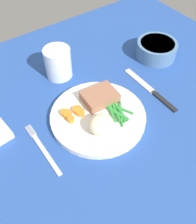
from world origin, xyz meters
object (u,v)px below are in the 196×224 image
(salad_bowl, at_px, (157,49))
(knife, at_px, (151,90))
(fork, at_px, (43,149))
(water_glass, at_px, (58,65))
(meat_portion, at_px, (100,97))
(dinner_plate, at_px, (98,117))

(salad_bowl, bearing_deg, knife, -137.47)
(fork, height_order, water_glass, water_glass)
(meat_portion, height_order, water_glass, water_glass)
(dinner_plate, height_order, meat_portion, meat_portion)
(dinner_plate, bearing_deg, meat_portion, 49.40)
(dinner_plate, height_order, salad_bowl, salad_bowl)
(knife, height_order, salad_bowl, salad_bowl)
(dinner_plate, xyz_separation_m, water_glass, (0.00, 0.21, 0.03))
(water_glass, xyz_separation_m, salad_bowl, (0.30, -0.10, -0.01))
(knife, height_order, water_glass, water_glass)
(dinner_plate, distance_m, fork, 0.16)
(knife, bearing_deg, water_glass, 132.22)
(salad_bowl, bearing_deg, dinner_plate, -160.50)
(meat_portion, bearing_deg, fork, -168.01)
(meat_portion, xyz_separation_m, knife, (0.15, -0.04, -0.03))
(fork, relative_size, water_glass, 1.84)
(meat_portion, distance_m, knife, 0.16)
(meat_portion, relative_size, salad_bowl, 0.70)
(dinner_plate, relative_size, meat_portion, 2.77)
(knife, relative_size, water_glass, 2.28)
(fork, bearing_deg, water_glass, 47.98)
(dinner_plate, xyz_separation_m, meat_portion, (0.03, 0.04, 0.02))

